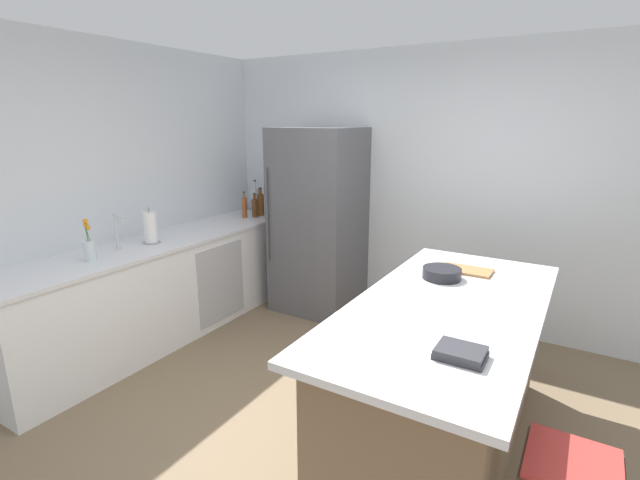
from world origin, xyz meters
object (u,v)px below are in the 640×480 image
object	(u,v)px
paper_towel_roll	(150,228)
cutting_board	(466,270)
cookbook_stack	(460,353)
whiskey_bottle	(261,204)
refrigerator	(318,221)
mixing_bowl	(442,273)
kitchen_island	(443,375)
sink_faucet	(117,231)
soda_bottle	(255,200)
syrup_bottle	(255,207)
flower_vase	(89,248)
vinegar_bottle	(245,207)

from	to	relation	value
paper_towel_roll	cutting_board	xyz separation A→B (m)	(2.55, 0.56, -0.10)
paper_towel_roll	cookbook_stack	xyz separation A→B (m)	(2.82, -0.66, -0.08)
whiskey_bottle	cutting_board	xyz separation A→B (m)	(2.48, -0.87, -0.10)
cookbook_stack	refrigerator	bearing A→B (deg)	133.99
cookbook_stack	mixing_bowl	distance (m)	1.05
kitchen_island	cookbook_stack	distance (m)	0.79
sink_faucet	soda_bottle	xyz separation A→B (m)	(0.00, 1.78, -0.01)
syrup_bottle	paper_towel_roll	bearing A→B (deg)	-93.20
soda_bottle	whiskey_bottle	bearing A→B (deg)	-30.08
sink_faucet	whiskey_bottle	bearing A→B (deg)	85.37
flower_vase	paper_towel_roll	bearing A→B (deg)	93.30
mixing_bowl	whiskey_bottle	bearing A→B (deg)	155.02
kitchen_island	vinegar_bottle	size ratio (longest dim) A/B	7.25
paper_towel_roll	vinegar_bottle	bearing A→B (deg)	89.82
sink_faucet	vinegar_bottle	distance (m)	1.51
syrup_bottle	refrigerator	bearing A→B (deg)	2.71
mixing_bowl	cookbook_stack	bearing A→B (deg)	-69.23
kitchen_island	mixing_bowl	bearing A→B (deg)	111.79
sink_faucet	cookbook_stack	xyz separation A→B (m)	(2.88, -0.38, -0.11)
mixing_bowl	kitchen_island	bearing A→B (deg)	-68.21
flower_vase	soda_bottle	distance (m)	2.10
refrigerator	cutting_board	size ratio (longest dim) A/B	5.52
whiskey_bottle	mixing_bowl	size ratio (longest dim) A/B	1.25
soda_bottle	vinegar_bottle	distance (m)	0.28
flower_vase	paper_towel_roll	distance (m)	0.59
flower_vase	vinegar_bottle	bearing A→B (deg)	90.94
cookbook_stack	paper_towel_roll	bearing A→B (deg)	166.86
vinegar_bottle	whiskey_bottle	bearing A→B (deg)	69.42
paper_towel_roll	mixing_bowl	bearing A→B (deg)	7.52
vinegar_bottle	sink_faucet	bearing A→B (deg)	-92.52
sink_faucet	soda_bottle	distance (m)	1.78
flower_vase	mixing_bowl	bearing A→B (deg)	20.66
refrigerator	paper_towel_roll	world-z (taller)	refrigerator
refrigerator	sink_faucet	size ratio (longest dim) A/B	6.23
kitchen_island	vinegar_bottle	bearing A→B (deg)	153.29
refrigerator	mixing_bowl	distance (m)	1.89
refrigerator	sink_faucet	distance (m)	1.89
sink_faucet	cutting_board	distance (m)	2.75
paper_towel_roll	soda_bottle	size ratio (longest dim) A/B	0.83
syrup_bottle	vinegar_bottle	size ratio (longest dim) A/B	0.92
sink_faucet	whiskey_bottle	world-z (taller)	whiskey_bottle
soda_bottle	mixing_bowl	xyz separation A→B (m)	(2.51, -1.19, -0.09)
flower_vase	soda_bottle	size ratio (longest dim) A/B	0.87
refrigerator	soda_bottle	xyz separation A→B (m)	(-0.93, 0.14, 0.11)
vinegar_bottle	cutting_board	world-z (taller)	vinegar_bottle
paper_towel_roll	cutting_board	world-z (taller)	paper_towel_roll
soda_bottle	vinegar_bottle	xyz separation A→B (m)	(0.07, -0.27, -0.03)
flower_vase	whiskey_bottle	world-z (taller)	flower_vase
sink_faucet	whiskey_bottle	xyz separation A→B (m)	(0.14, 1.70, -0.03)
soda_bottle	whiskey_bottle	xyz separation A→B (m)	(0.14, -0.08, -0.02)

